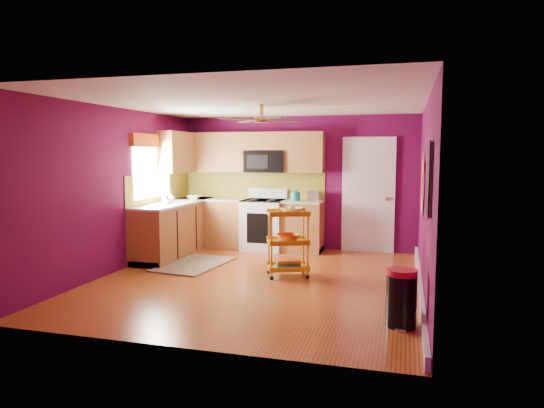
% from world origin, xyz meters
% --- Properties ---
extents(ground, '(5.00, 5.00, 0.00)m').
position_xyz_m(ground, '(0.00, 0.00, 0.00)').
color(ground, brown).
rests_on(ground, ground).
extents(room_envelope, '(4.54, 5.04, 2.52)m').
position_xyz_m(room_envelope, '(0.03, 0.00, 1.63)').
color(room_envelope, '#570A3D').
rests_on(room_envelope, ground).
extents(lower_cabinets, '(2.81, 2.31, 0.94)m').
position_xyz_m(lower_cabinets, '(-1.35, 1.82, 0.43)').
color(lower_cabinets, brown).
rests_on(lower_cabinets, ground).
extents(electric_range, '(0.76, 0.66, 1.13)m').
position_xyz_m(electric_range, '(-0.55, 2.17, 0.48)').
color(electric_range, white).
rests_on(electric_range, ground).
extents(upper_cabinetry, '(2.80, 2.30, 1.26)m').
position_xyz_m(upper_cabinetry, '(-1.24, 2.17, 1.80)').
color(upper_cabinetry, brown).
rests_on(upper_cabinetry, ground).
extents(left_window, '(0.08, 1.35, 1.08)m').
position_xyz_m(left_window, '(-2.22, 1.05, 1.74)').
color(left_window, white).
rests_on(left_window, ground).
extents(panel_door, '(0.95, 0.11, 2.15)m').
position_xyz_m(panel_door, '(1.35, 2.47, 1.02)').
color(panel_door, white).
rests_on(panel_door, ground).
extents(right_wall_art, '(0.04, 2.74, 1.04)m').
position_xyz_m(right_wall_art, '(2.23, -0.34, 1.44)').
color(right_wall_art, black).
rests_on(right_wall_art, ground).
extents(ceiling_fan, '(1.01, 1.01, 0.26)m').
position_xyz_m(ceiling_fan, '(0.00, 0.20, 2.29)').
color(ceiling_fan, '#BF8C3F').
rests_on(ceiling_fan, ground).
extents(shag_rug, '(1.01, 1.48, 0.02)m').
position_xyz_m(shag_rug, '(-1.27, 0.63, 0.01)').
color(shag_rug, black).
rests_on(shag_rug, ground).
extents(rolling_cart, '(0.70, 0.62, 1.06)m').
position_xyz_m(rolling_cart, '(0.37, 0.33, 0.54)').
color(rolling_cart, gold).
rests_on(rolling_cart, ground).
extents(trash_can, '(0.36, 0.38, 0.61)m').
position_xyz_m(trash_can, '(1.99, -1.36, 0.30)').
color(trash_can, black).
rests_on(trash_can, ground).
extents(teal_kettle, '(0.18, 0.18, 0.21)m').
position_xyz_m(teal_kettle, '(0.06, 2.15, 1.02)').
color(teal_kettle, teal).
rests_on(teal_kettle, lower_cabinets).
extents(toaster, '(0.22, 0.15, 0.18)m').
position_xyz_m(toaster, '(0.38, 2.30, 1.03)').
color(toaster, beige).
rests_on(toaster, lower_cabinets).
extents(soap_bottle_a, '(0.09, 0.09, 0.20)m').
position_xyz_m(soap_bottle_a, '(-1.97, 1.01, 1.04)').
color(soap_bottle_a, '#EA3F72').
rests_on(soap_bottle_a, lower_cabinets).
extents(soap_bottle_b, '(0.15, 0.15, 0.19)m').
position_xyz_m(soap_bottle_b, '(-2.01, 1.28, 1.03)').
color(soap_bottle_b, white).
rests_on(soap_bottle_b, lower_cabinets).
extents(counter_dish, '(0.27, 0.27, 0.07)m').
position_xyz_m(counter_dish, '(-1.86, 1.95, 0.97)').
color(counter_dish, white).
rests_on(counter_dish, lower_cabinets).
extents(counter_cup, '(0.12, 0.12, 0.10)m').
position_xyz_m(counter_cup, '(-1.93, 1.03, 0.99)').
color(counter_cup, white).
rests_on(counter_cup, lower_cabinets).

